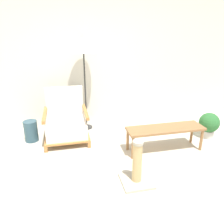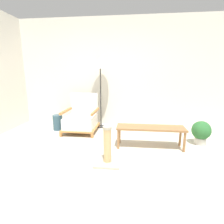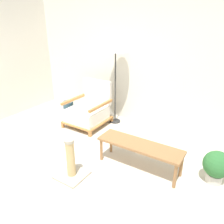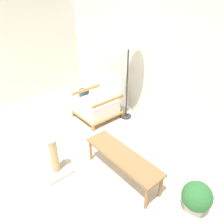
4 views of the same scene
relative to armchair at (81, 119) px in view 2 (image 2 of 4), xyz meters
The scene contains 8 objects.
ground_plane 1.79m from the armchair, 67.88° to the right, with size 14.00×14.00×0.00m, color beige.
wall_back 1.43m from the armchair, 46.74° to the left, with size 8.00×0.06×2.70m.
armchair is the anchor object (origin of this frame).
floor_lamp 1.36m from the armchair, 44.44° to the left, with size 0.48×0.48×1.72m.
coffee_table 1.69m from the armchair, 26.64° to the right, with size 1.22×0.35×0.39m.
vase 0.62m from the armchair, behind, with size 0.23×0.23×0.37m, color #2D4C5B.
potted_plant 2.54m from the armchair, 11.20° to the right, with size 0.35×0.35×0.45m.
scratching_post 1.65m from the armchair, 60.28° to the right, with size 0.39×0.39×0.58m.
Camera 2 is at (0.50, -2.21, 1.32)m, focal length 28.00 mm.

